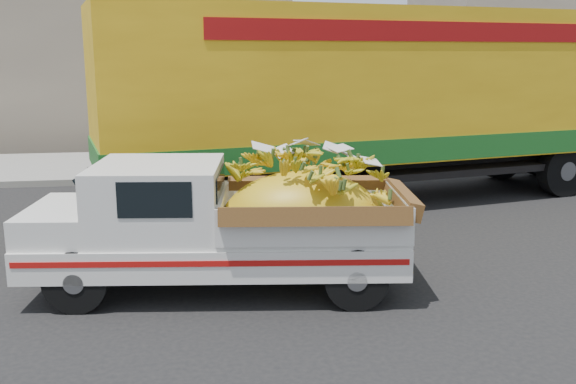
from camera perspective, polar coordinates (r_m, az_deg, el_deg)
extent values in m
plane|color=black|center=(8.51, 6.71, -8.32)|extent=(100.00, 100.00, 0.00)
cube|color=gray|center=(15.42, -0.40, 1.45)|extent=(60.00, 0.25, 0.15)
cube|color=gray|center=(17.47, -1.38, 2.73)|extent=(60.00, 4.00, 0.14)
cube|color=gray|center=(23.72, -23.23, 10.19)|extent=(18.00, 6.00, 5.00)
cylinder|color=black|center=(7.94, -18.33, -7.52)|extent=(0.78, 0.31, 0.76)
cylinder|color=black|center=(9.27, -15.79, -4.51)|extent=(0.78, 0.31, 0.76)
cylinder|color=black|center=(7.67, 6.07, -7.65)|extent=(0.78, 0.31, 0.76)
cylinder|color=black|center=(9.04, 4.87, -4.51)|extent=(0.78, 0.31, 0.76)
cube|color=silver|center=(8.27, -6.31, -4.89)|extent=(4.84, 2.25, 0.39)
cube|color=#A50F0C|center=(7.44, -6.85, -6.36)|extent=(4.54, 0.57, 0.07)
cube|color=silver|center=(8.79, -21.44, -5.35)|extent=(0.30, 1.66, 0.14)
cube|color=silver|center=(8.54, -19.28, -2.36)|extent=(1.03, 1.68, 0.36)
cube|color=silver|center=(8.19, -11.44, -0.58)|extent=(1.73, 1.80, 0.89)
cube|color=black|center=(7.36, -11.80, -0.72)|extent=(0.84, 0.11, 0.42)
cube|color=silver|center=(8.13, 2.03, -1.84)|extent=(2.48, 1.96, 0.51)
ellipsoid|color=orange|center=(8.15, 1.32, -2.56)|extent=(2.22, 1.60, 1.27)
cylinder|color=black|center=(16.96, 21.54, 3.22)|extent=(1.14, 0.54, 1.10)
cylinder|color=black|center=(14.71, 23.22, 1.79)|extent=(1.14, 0.54, 1.10)
cylinder|color=black|center=(16.19, 18.37, 3.05)|extent=(1.14, 0.54, 1.10)
cylinder|color=black|center=(10.90, -8.94, -0.74)|extent=(1.14, 0.54, 1.10)
cylinder|color=black|center=(12.83, -10.77, 1.16)|extent=(1.14, 0.54, 1.10)
cube|color=black|center=(13.37, 9.34, 2.67)|extent=(11.95, 3.46, 0.36)
cube|color=gold|center=(13.20, 9.59, 9.53)|extent=(12.02, 4.88, 2.84)
cube|color=#195A1C|center=(13.31, 9.41, 4.50)|extent=(12.09, 4.91, 0.45)
cube|color=maroon|center=(12.12, 12.81, 13.75)|extent=(8.22, 1.76, 0.35)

